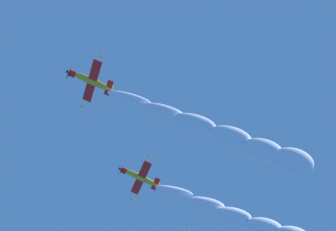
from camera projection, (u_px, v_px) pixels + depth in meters
airplane_lead at (90, 80)px, 72.28m from camera, size 8.37×7.79×3.73m
airplane_left_wingman at (139, 177)px, 81.16m from camera, size 8.51×7.75×3.71m
smoke_trail_lead at (246, 143)px, 72.01m from camera, size 14.99×34.11×8.67m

